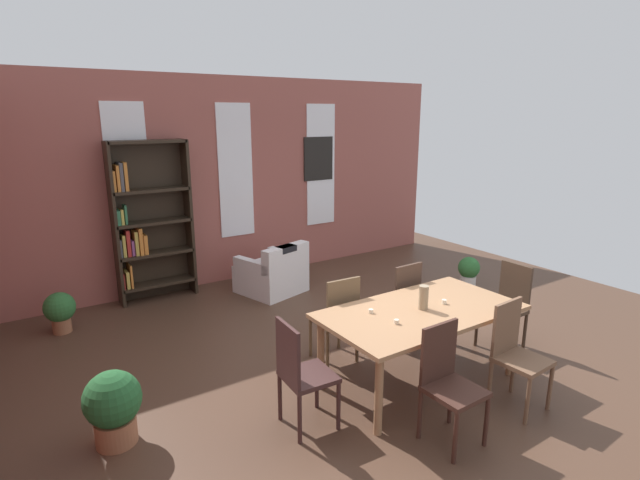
{
  "coord_description": "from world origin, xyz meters",
  "views": [
    {
      "loc": [
        -3.03,
        -3.43,
        2.54
      ],
      "look_at": [
        0.2,
        1.45,
        1.02
      ],
      "focal_mm": 27.38,
      "sensor_mm": 36.0,
      "label": 1
    }
  ],
  "objects": [
    {
      "name": "window_pane_1",
      "position": [
        0.0,
        3.47,
        1.7
      ],
      "size": [
        0.55,
        0.02,
        2.01
      ],
      "primitive_type": "cube",
      "color": "white"
    },
    {
      "name": "armchair_white",
      "position": [
        0.13,
        2.58,
        0.28
      ],
      "size": [
        0.98,
        0.98,
        0.75
      ],
      "color": "white",
      "rests_on": "ground"
    },
    {
      "name": "potted_plant_by_shelf",
      "position": [
        -2.63,
        2.77,
        0.29
      ],
      "size": [
        0.36,
        0.36,
        0.5
      ],
      "color": "#9E6042",
      "rests_on": "ground"
    },
    {
      "name": "dining_chair_head_right",
      "position": [
        1.47,
        -0.38,
        0.51
      ],
      "size": [
        0.4,
        0.4,
        0.95
      ],
      "color": "#413023",
      "rests_on": "ground"
    },
    {
      "name": "dining_chair_near_left",
      "position": [
        -0.3,
        -1.12,
        0.51
      ],
      "size": [
        0.41,
        0.41,
        0.95
      ],
      "color": "#3C221B",
      "rests_on": "ground"
    },
    {
      "name": "potted_plant_corner",
      "position": [
        2.62,
        1.09,
        0.28
      ],
      "size": [
        0.32,
        0.32,
        0.49
      ],
      "color": "silver",
      "rests_on": "ground"
    },
    {
      "name": "window_pane_2",
      "position": [
        1.55,
        3.47,
        1.7
      ],
      "size": [
        0.55,
        0.02,
        2.01
      ],
      "primitive_type": "cube",
      "color": "white"
    },
    {
      "name": "dining_table",
      "position": [
        0.14,
        -0.38,
        0.67
      ],
      "size": [
        1.92,
        1.04,
        0.75
      ],
      "color": "#A17550",
      "rests_on": "ground"
    },
    {
      "name": "vase_on_table",
      "position": [
        0.16,
        -0.38,
        0.86
      ],
      "size": [
        0.09,
        0.09,
        0.23
      ],
      "primitive_type": "cylinder",
      "color": "#998466",
      "rests_on": "dining_table"
    },
    {
      "name": "ground_plane",
      "position": [
        0.0,
        0.0,
        0.0
      ],
      "size": [
        9.05,
        9.05,
        0.0
      ],
      "primitive_type": "plane",
      "color": "#4D3426"
    },
    {
      "name": "dining_chair_far_left",
      "position": [
        -0.3,
        0.37,
        0.51
      ],
      "size": [
        0.43,
        0.43,
        0.95
      ],
      "color": "brown",
      "rests_on": "ground"
    },
    {
      "name": "dining_chair_near_right",
      "position": [
        0.56,
        -1.12,
        0.51
      ],
      "size": [
        0.42,
        0.42,
        0.95
      ],
      "color": "brown",
      "rests_on": "ground"
    },
    {
      "name": "tealight_candle_1",
      "position": [
        -0.31,
        -0.18,
        0.77
      ],
      "size": [
        0.04,
        0.04,
        0.04
      ],
      "primitive_type": "cylinder",
      "color": "silver",
      "rests_on": "dining_table"
    },
    {
      "name": "tealight_candle_0",
      "position": [
        -0.28,
        -0.49,
        0.77
      ],
      "size": [
        0.04,
        0.04,
        0.04
      ],
      "primitive_type": "cylinder",
      "color": "silver",
      "rests_on": "dining_table"
    },
    {
      "name": "potted_plant_window",
      "position": [
        -2.52,
        0.27,
        0.33
      ],
      "size": [
        0.44,
        0.44,
        0.61
      ],
      "color": "#9E6042",
      "rests_on": "ground"
    },
    {
      "name": "tealight_candle_2",
      "position": [
        0.43,
        -0.4,
        0.77
      ],
      "size": [
        0.04,
        0.04,
        0.04
      ],
      "primitive_type": "cylinder",
      "color": "silver",
      "rests_on": "dining_table"
    },
    {
      "name": "framed_picture",
      "position": [
        1.5,
        3.46,
        1.81
      ],
      "size": [
        0.56,
        0.03,
        0.72
      ],
      "primitive_type": "cube",
      "color": "black"
    },
    {
      "name": "window_pane_0",
      "position": [
        -1.55,
        3.47,
        1.7
      ],
      "size": [
        0.55,
        0.02,
        2.01
      ],
      "primitive_type": "cube",
      "color": "white"
    },
    {
      "name": "back_wall_brick",
      "position": [
        0.0,
        3.54,
        1.54
      ],
      "size": [
        7.66,
        0.12,
        3.09
      ],
      "primitive_type": "cube",
      "color": "#A0564D",
      "rests_on": "ground"
    },
    {
      "name": "dining_chair_far_right",
      "position": [
        0.57,
        0.37,
        0.51
      ],
      "size": [
        0.41,
        0.41,
        0.95
      ],
      "color": "#453127",
      "rests_on": "ground"
    },
    {
      "name": "bookshelf_tall",
      "position": [
        -1.41,
        3.3,
        1.11
      ],
      "size": [
        1.04,
        0.29,
        2.21
      ],
      "color": "#2D2319",
      "rests_on": "ground"
    },
    {
      "name": "dining_chair_head_left",
      "position": [
        -1.2,
        -0.37,
        0.51
      ],
      "size": [
        0.42,
        0.42,
        0.95
      ],
      "color": "#3C2321",
      "rests_on": "ground"
    }
  ]
}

